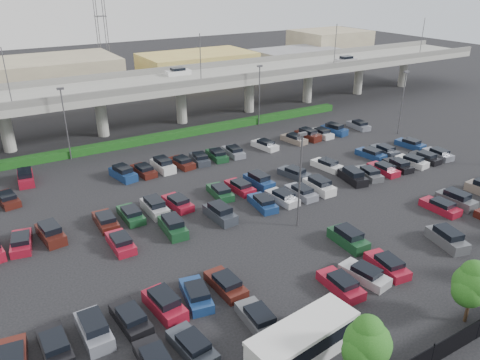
# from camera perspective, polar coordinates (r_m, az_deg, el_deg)

# --- Properties ---
(ground) EXTENTS (280.00, 280.00, 0.00)m
(ground) POSITION_cam_1_polar(r_m,az_deg,el_deg) (55.59, 1.98, -2.09)
(ground) COLOR black
(overpass) EXTENTS (150.00, 13.00, 15.80)m
(overpass) POSITION_cam_1_polar(r_m,az_deg,el_deg) (80.53, -10.75, 11.07)
(overpass) COLOR gray
(overpass) RESTS_ON ground
(hedge) EXTENTS (66.00, 1.60, 1.10)m
(hedge) POSITION_cam_1_polar(r_m,az_deg,el_deg) (76.01, -8.31, 5.44)
(hedge) COLOR #103911
(hedge) RESTS_ON ground
(fence) EXTENTS (70.00, 0.10, 2.00)m
(fence) POSITION_cam_1_polar(r_m,az_deg,el_deg) (38.58, 26.13, -16.55)
(fence) COLOR black
(fence) RESTS_ON ground
(tree_row) EXTENTS (65.07, 3.66, 5.94)m
(tree_row) POSITION_cam_1_polar(r_m,az_deg,el_deg) (38.16, 25.68, -11.99)
(tree_row) COLOR #332316
(tree_row) RESTS_ON ground
(shuttle_bus) EXTENTS (8.59, 3.81, 2.67)m
(shuttle_bus) POSITION_cam_1_polar(r_m,az_deg,el_deg) (33.99, 7.68, -18.84)
(shuttle_bus) COLOR silver
(shuttle_bus) RESTS_ON ground
(parked_cars) EXTENTS (63.15, 41.63, 1.67)m
(parked_cars) POSITION_cam_1_polar(r_m,az_deg,el_deg) (53.00, 3.36, -2.75)
(parked_cars) COLOR #2E333C
(parked_cars) RESTS_ON ground
(light_poles) EXTENTS (66.90, 48.38, 10.30)m
(light_poles) POSITION_cam_1_polar(r_m,az_deg,el_deg) (52.79, -2.88, 3.81)
(light_poles) COLOR #4E4E53
(light_poles) RESTS_ON ground
(distant_buildings) EXTENTS (138.00, 24.00, 9.00)m
(distant_buildings) POSITION_cam_1_polar(r_m,az_deg,el_deg) (112.86, -10.10, 13.09)
(distant_buildings) COLOR gray
(distant_buildings) RESTS_ON ground
(comm_tower) EXTENTS (2.40, 2.40, 30.00)m
(comm_tower) POSITION_cam_1_polar(r_m,az_deg,el_deg) (120.27, -16.71, 18.87)
(comm_tower) COLOR #4E4E53
(comm_tower) RESTS_ON ground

